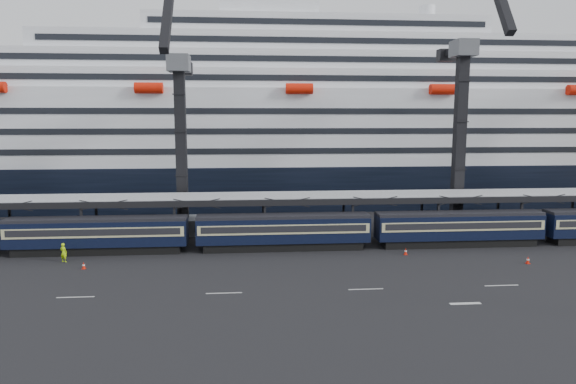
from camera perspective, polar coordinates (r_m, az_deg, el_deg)
name	(u,v)px	position (r m, az deg, el deg)	size (l,w,h in m)	color
ground	(377,275)	(49.04, 9.86, -9.03)	(260.00, 260.00, 0.00)	black
lane_markings	(488,291)	(47.13, 21.30, -10.18)	(111.00, 4.27, 0.02)	beige
train	(314,229)	(57.12, 2.86, -4.17)	(133.05, 3.00, 4.05)	black
canopy	(348,196)	(61.21, 6.70, -0.48)	(130.00, 6.25, 5.53)	#92959A
cruise_ship	(307,130)	(91.98, 2.16, 6.88)	(214.09, 28.84, 34.00)	black
crane_dark_near	(181,139)	(64.44, -11.85, 5.80)	(4.50, 17.75, 35.08)	#52565B
crane_dark_mid	(461,127)	(68.47, 18.70, 6.87)	(4.50, 18.24, 39.64)	#52565B
worker	(64,253)	(56.90, -23.67, -6.18)	(0.71, 0.47, 1.95)	#C2FF0D
traffic_cone_c	(84,265)	(53.74, -21.76, -7.58)	(0.35, 0.35, 0.71)	red
traffic_cone_d	(406,251)	(56.45, 12.94, -6.44)	(0.36, 0.36, 0.73)	red
traffic_cone_e	(528,260)	(57.04, 25.11, -6.84)	(0.39, 0.39, 0.77)	red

